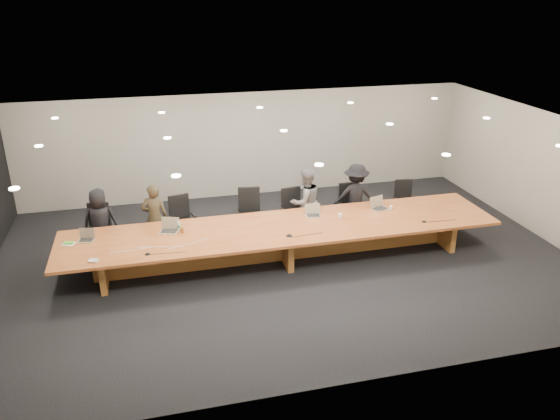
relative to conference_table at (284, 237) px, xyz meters
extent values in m
plane|color=black|center=(0.00, 0.00, -0.52)|extent=(12.00, 12.00, 0.00)
cube|color=beige|center=(0.00, 4.00, 0.88)|extent=(12.00, 0.02, 2.80)
cube|color=brown|center=(0.00, 0.00, 0.20)|extent=(9.00, 1.80, 0.06)
cube|color=brown|center=(0.00, 0.00, -0.18)|extent=(7.65, 0.15, 0.69)
cube|color=brown|center=(-3.60, 0.00, -0.18)|extent=(0.12, 1.26, 0.69)
cube|color=brown|center=(0.00, 0.00, -0.18)|extent=(0.12, 1.26, 0.69)
cube|color=brown|center=(3.60, 0.00, -0.18)|extent=(0.12, 1.26, 0.69)
imported|color=black|center=(-3.68, 1.22, 0.21)|extent=(0.73, 0.49, 1.46)
imported|color=#31291A|center=(-2.56, 1.13, 0.23)|extent=(0.56, 0.38, 1.51)
imported|color=slate|center=(0.80, 1.12, 0.27)|extent=(0.91, 0.80, 1.58)
imported|color=black|center=(2.03, 1.14, 0.27)|extent=(1.14, 0.85, 1.58)
cylinder|color=silver|center=(-2.10, 0.31, 0.33)|extent=(0.07, 0.07, 0.20)
cylinder|color=brown|center=(-2.05, 0.21, 0.28)|extent=(0.10, 0.10, 0.10)
cone|color=silver|center=(1.29, 0.15, 0.28)|extent=(0.10, 0.10, 0.10)
cone|color=white|center=(2.54, 0.32, 0.27)|extent=(0.08, 0.08, 0.09)
cube|color=white|center=(-4.21, 0.21, 0.24)|extent=(0.28, 0.25, 0.01)
cube|color=#52AF2E|center=(-4.21, 0.21, 0.26)|extent=(0.20, 0.14, 0.03)
cube|color=#AEAEB3|center=(-3.70, -0.64, 0.24)|extent=(0.21, 0.18, 0.03)
cone|color=black|center=(-2.75, -0.60, 0.24)|extent=(0.12, 0.12, 0.03)
cone|color=black|center=(-0.01, -0.46, 0.25)|extent=(0.17, 0.17, 0.03)
cone|color=black|center=(2.93, -0.48, 0.24)|extent=(0.11, 0.11, 0.03)
camera|label=1|loc=(-2.56, -9.92, 4.85)|focal=35.00mm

